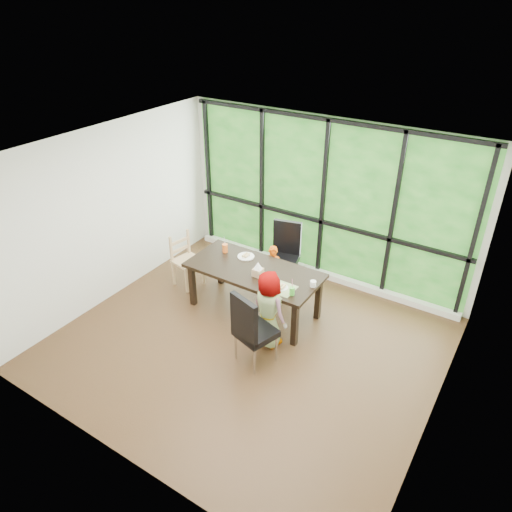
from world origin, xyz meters
name	(u,v)px	position (x,y,z in m)	size (l,w,h in m)	color
ground	(248,343)	(0.00, 0.00, 0.00)	(5.00, 5.00, 0.00)	black
back_wall	(324,200)	(0.00, 2.25, 1.35)	(5.00, 5.00, 0.00)	silver
foliage_backdrop	(324,201)	(0.00, 2.23, 1.35)	(4.80, 0.02, 2.65)	#164916
window_mullions	(323,202)	(0.00, 2.19, 1.35)	(4.80, 0.06, 2.65)	black
window_sill	(316,272)	(0.00, 2.15, 0.05)	(4.80, 0.12, 0.10)	silver
dining_table	(254,290)	(-0.34, 0.69, 0.38)	(1.99, 0.93, 0.75)	black
chair_window_leather	(283,256)	(-0.34, 1.57, 0.54)	(0.46, 0.46, 1.08)	black
chair_interior_leather	(256,328)	(0.27, -0.22, 0.54)	(0.46, 0.46, 1.08)	black
chair_end_beech	(188,261)	(-1.66, 0.73, 0.45)	(0.42, 0.40, 0.90)	tan
child_toddler	(273,271)	(-0.34, 1.25, 0.43)	(0.31, 0.21, 0.86)	#D44C07
child_older	(270,310)	(0.24, 0.17, 0.57)	(0.56, 0.36, 1.14)	gray
placemat	(279,287)	(0.21, 0.46, 0.75)	(0.45, 0.33, 0.01)	tan
plate_far	(246,256)	(-0.64, 0.92, 0.76)	(0.26, 0.26, 0.02)	white
plate_near	(280,287)	(0.23, 0.47, 0.76)	(0.21, 0.21, 0.01)	white
orange_cup	(225,248)	(-1.00, 0.87, 0.82)	(0.09, 0.09, 0.14)	orange
green_cup	(292,291)	(0.44, 0.41, 0.81)	(0.07, 0.07, 0.12)	#4FCE3A
white_mug	(313,284)	(0.59, 0.75, 0.79)	(0.08, 0.08, 0.09)	white
tissue_box	(258,272)	(-0.20, 0.57, 0.81)	(0.13, 0.13, 0.12)	tan
crepe_rolls_far	(246,255)	(-0.64, 0.92, 0.78)	(0.10, 0.12, 0.04)	tan
crepe_rolls_near	(280,286)	(0.23, 0.47, 0.78)	(0.15, 0.12, 0.04)	tan
straw_white	(225,242)	(-1.00, 0.87, 0.93)	(0.01, 0.01, 0.20)	white
straw_pink	(292,285)	(0.44, 0.41, 0.91)	(0.01, 0.01, 0.20)	pink
tissue	(258,265)	(-0.20, 0.57, 0.92)	(0.12, 0.12, 0.11)	white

